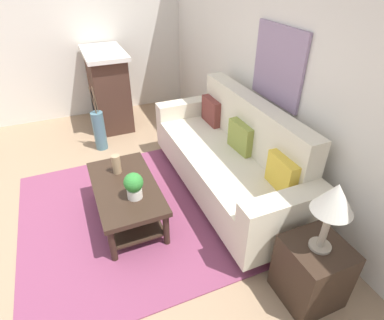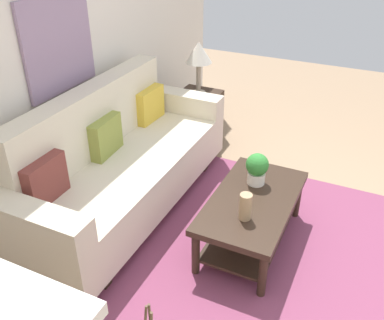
# 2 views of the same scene
# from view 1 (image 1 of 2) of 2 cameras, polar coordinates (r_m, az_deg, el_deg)

# --- Properties ---
(ground_plane) EXTENTS (9.63, 9.63, 0.00)m
(ground_plane) POSITION_cam_1_polar(r_m,az_deg,el_deg) (3.48, -19.81, -11.70)
(ground_plane) COLOR #9E7F60
(wall_back) EXTENTS (5.63, 0.10, 2.70)m
(wall_back) POSITION_cam_1_polar(r_m,az_deg,el_deg) (3.44, 15.90, 15.14)
(wall_back) COLOR silver
(wall_back) RESTS_ON ground_plane
(wall_left) EXTENTS (0.10, 5.19, 2.70)m
(wall_left) POSITION_cam_1_polar(r_m,az_deg,el_deg) (5.54, -19.42, 21.12)
(wall_left) COLOR silver
(wall_left) RESTS_ON ground_plane
(area_rug) EXTENTS (2.31, 2.11, 0.01)m
(area_rug) POSITION_cam_1_polar(r_m,az_deg,el_deg) (3.49, -11.66, -9.82)
(area_rug) COLOR #843D5B
(area_rug) RESTS_ON ground_plane
(couch) EXTENTS (2.32, 0.84, 1.08)m
(couch) POSITION_cam_1_polar(r_m,az_deg,el_deg) (3.55, 6.79, 0.22)
(couch) COLOR beige
(couch) RESTS_ON ground_plane
(throw_pillow_maroon) EXTENTS (0.36, 0.13, 0.32)m
(throw_pillow_maroon) POSITION_cam_1_polar(r_m,az_deg,el_deg) (4.04, 3.61, 8.77)
(throw_pillow_maroon) COLOR brown
(throw_pillow_maroon) RESTS_ON couch
(throw_pillow_olive) EXTENTS (0.37, 0.14, 0.32)m
(throw_pillow_olive) POSITION_cam_1_polar(r_m,az_deg,el_deg) (3.48, 8.87, 4.10)
(throw_pillow_olive) COLOR olive
(throw_pillow_olive) RESTS_ON couch
(throw_pillow_mustard) EXTENTS (0.37, 0.14, 0.32)m
(throw_pillow_mustard) POSITION_cam_1_polar(r_m,az_deg,el_deg) (2.98, 15.94, -2.30)
(throw_pillow_mustard) COLOR gold
(throw_pillow_mustard) RESTS_ON couch
(coffee_table) EXTENTS (1.10, 0.60, 0.43)m
(coffee_table) POSITION_cam_1_polar(r_m,az_deg,el_deg) (3.27, -11.71, -6.06)
(coffee_table) COLOR #332319
(coffee_table) RESTS_ON ground_plane
(tabletop_vase) EXTENTS (0.09, 0.09, 0.20)m
(tabletop_vase) POSITION_cam_1_polar(r_m,az_deg,el_deg) (3.34, -13.40, -0.73)
(tabletop_vase) COLOR tan
(tabletop_vase) RESTS_ON coffee_table
(potted_plant_tabletop) EXTENTS (0.18, 0.18, 0.26)m
(potted_plant_tabletop) POSITION_cam_1_polar(r_m,az_deg,el_deg) (2.95, -10.40, -4.43)
(potted_plant_tabletop) COLOR white
(potted_plant_tabletop) RESTS_ON coffee_table
(side_table) EXTENTS (0.44, 0.44, 0.56)m
(side_table) POSITION_cam_1_polar(r_m,az_deg,el_deg) (2.76, 20.65, -18.21)
(side_table) COLOR #332319
(side_table) RESTS_ON ground_plane
(table_lamp) EXTENTS (0.28, 0.28, 0.57)m
(table_lamp) POSITION_cam_1_polar(r_m,az_deg,el_deg) (2.28, 24.14, -6.69)
(table_lamp) COLOR gray
(table_lamp) RESTS_ON side_table
(fireplace) EXTENTS (1.02, 0.58, 1.16)m
(fireplace) POSITION_cam_1_polar(r_m,az_deg,el_deg) (5.18, -14.75, 12.25)
(fireplace) COLOR #472D23
(fireplace) RESTS_ON ground_plane
(floor_vase) EXTENTS (0.16, 0.16, 0.55)m
(floor_vase) POSITION_cam_1_polar(r_m,az_deg,el_deg) (4.61, -16.26, 5.04)
(floor_vase) COLOR slate
(floor_vase) RESTS_ON ground_plane
(floor_vase_branch_a) EXTENTS (0.03, 0.02, 0.36)m
(floor_vase_branch_a) POSITION_cam_1_polar(r_m,az_deg,el_deg) (4.40, -17.14, 10.15)
(floor_vase_branch_a) COLOR brown
(floor_vase_branch_a) RESTS_ON floor_vase
(floor_vase_branch_b) EXTENTS (0.03, 0.04, 0.36)m
(floor_vase_branch_b) POSITION_cam_1_polar(r_m,az_deg,el_deg) (4.43, -16.98, 10.33)
(floor_vase_branch_b) COLOR brown
(floor_vase_branch_b) RESTS_ON floor_vase
(floor_vase_branch_c) EXTENTS (0.03, 0.04, 0.36)m
(floor_vase_branch_c) POSITION_cam_1_polar(r_m,az_deg,el_deg) (4.43, -17.42, 10.23)
(floor_vase_branch_c) COLOR brown
(floor_vase_branch_c) RESTS_ON floor_vase
(framed_painting) EXTENTS (0.76, 0.03, 0.75)m
(framed_painting) POSITION_cam_1_polar(r_m,az_deg,el_deg) (3.38, 15.14, 16.03)
(framed_painting) COLOR gray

